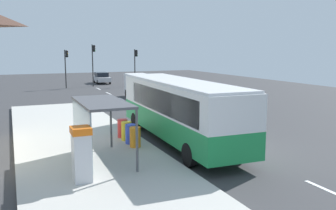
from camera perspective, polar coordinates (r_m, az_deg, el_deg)
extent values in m
cube|color=#38383A|center=(30.52, -5.06, -0.33)|extent=(56.00, 92.00, 0.04)
cube|color=beige|center=(17.54, -12.58, -6.97)|extent=(6.20, 30.00, 0.18)
cube|color=silver|center=(13.84, 23.94, -12.21)|extent=(0.16, 2.20, 0.01)
cube|color=silver|center=(17.40, 11.71, -7.36)|extent=(0.16, 2.20, 0.01)
cube|color=silver|center=(21.54, 4.04, -4.07)|extent=(0.16, 2.20, 0.01)
cube|color=silver|center=(25.98, -1.04, -1.83)|extent=(0.16, 2.20, 0.01)
cube|color=silver|center=(30.60, -4.61, -0.25)|extent=(0.16, 2.20, 0.01)
cube|color=silver|center=(35.32, -7.24, 0.92)|extent=(0.16, 2.20, 0.01)
cube|color=silver|center=(40.11, -9.24, 1.81)|extent=(0.16, 2.20, 0.01)
cube|color=silver|center=(44.94, -10.81, 2.50)|extent=(0.16, 2.20, 0.01)
cube|color=#1E8C47|center=(18.65, 1.69, -2.71)|extent=(2.81, 11.07, 1.15)
cube|color=silver|center=(18.43, 1.71, 1.25)|extent=(2.81, 11.07, 1.45)
cube|color=silver|center=(18.35, 1.72, 3.65)|extent=(2.68, 10.84, 0.12)
cube|color=black|center=(23.50, -3.60, 2.69)|extent=(2.30, 0.19, 1.22)
cube|color=black|center=(17.53, -1.27, 0.63)|extent=(0.32, 8.58, 1.10)
cylinder|color=black|center=(21.98, -5.09, -2.51)|extent=(0.31, 1.01, 1.00)
cylinder|color=black|center=(22.72, 0.38, -2.11)|extent=(0.31, 1.01, 1.00)
cylinder|color=black|center=(15.06, 3.36, -7.77)|extent=(0.31, 1.01, 1.00)
cylinder|color=black|center=(16.12, 10.71, -6.80)|extent=(0.31, 1.01, 1.00)
cube|color=white|center=(35.62, -4.20, 3.16)|extent=(2.11, 5.24, 1.96)
cube|color=black|center=(35.59, -4.20, 3.70)|extent=(2.11, 3.16, 0.44)
cylinder|color=black|center=(34.15, -1.71, 1.28)|extent=(0.23, 0.68, 0.68)
cylinder|color=black|center=(33.57, -4.58, 1.13)|extent=(0.23, 0.68, 0.68)
cylinder|color=black|center=(37.90, -3.82, 2.01)|extent=(0.23, 0.68, 0.68)
cylinder|color=black|center=(37.38, -6.44, 1.88)|extent=(0.23, 0.68, 0.68)
cube|color=#B7B7BC|center=(51.97, -10.29, 4.03)|extent=(1.98, 4.47, 0.60)
cube|color=black|center=(52.12, -10.35, 4.70)|extent=(1.68, 2.44, 0.60)
cylinder|color=black|center=(50.69, -9.04, 3.60)|extent=(0.23, 0.65, 0.64)
cylinder|color=black|center=(50.38, -10.87, 3.52)|extent=(0.23, 0.65, 0.64)
cylinder|color=black|center=(53.62, -9.72, 3.86)|extent=(0.23, 0.65, 0.64)
cylinder|color=black|center=(53.32, -11.45, 3.79)|extent=(0.23, 0.65, 0.64)
cube|color=silver|center=(13.20, -13.29, -7.99)|extent=(0.60, 0.70, 1.70)
cube|color=orange|center=(12.96, -13.44, -3.88)|extent=(0.66, 0.76, 0.24)
cube|color=black|center=(13.18, -12.00, -6.74)|extent=(0.03, 0.36, 0.44)
cylinder|color=orange|center=(17.40, -5.14, -4.99)|extent=(0.52, 0.52, 0.95)
cylinder|color=blue|center=(18.05, -5.84, -4.50)|extent=(0.52, 0.52, 0.95)
cylinder|color=yellow|center=(18.70, -6.50, -4.05)|extent=(0.52, 0.52, 0.95)
cylinder|color=red|center=(19.36, -7.10, -3.62)|extent=(0.52, 0.52, 0.95)
cylinder|color=#2D2D2D|center=(47.53, -5.19, 5.80)|extent=(0.14, 0.14, 4.72)
cube|color=black|center=(47.54, -4.97, 8.05)|extent=(0.24, 0.28, 0.84)
sphere|color=#360606|center=(47.57, -4.83, 8.39)|extent=(0.16, 0.16, 0.16)
sphere|color=#3C2C03|center=(47.58, -4.83, 8.05)|extent=(0.16, 0.16, 0.16)
sphere|color=green|center=(47.58, -4.82, 7.71)|extent=(0.16, 0.16, 0.16)
cylinder|color=#2D2D2D|center=(46.37, -15.69, 5.41)|extent=(0.14, 0.14, 4.67)
cube|color=black|center=(46.34, -15.52, 7.69)|extent=(0.24, 0.28, 0.84)
sphere|color=#360606|center=(46.35, -15.38, 8.04)|extent=(0.16, 0.16, 0.16)
sphere|color=#F2B20C|center=(46.36, -15.37, 7.70)|extent=(0.16, 0.16, 0.16)
sphere|color=black|center=(46.36, -15.35, 7.35)|extent=(0.16, 0.16, 0.16)
cylinder|color=#2D2D2D|center=(47.74, -11.66, 6.03)|extent=(0.14, 0.14, 5.32)
cube|color=black|center=(47.73, -11.48, 8.63)|extent=(0.24, 0.28, 0.84)
sphere|color=#360606|center=(47.76, -11.35, 8.97)|extent=(0.16, 0.16, 0.16)
sphere|color=#3C2C03|center=(47.76, -11.34, 8.64)|extent=(0.16, 0.16, 0.16)
sphere|color=green|center=(47.76, -11.33, 8.30)|extent=(0.16, 0.16, 0.16)
cube|color=#4C4C51|center=(15.10, -10.30, 0.42)|extent=(1.80, 4.00, 0.10)
cube|color=#8CA5B2|center=(15.15, -13.31, -4.26)|extent=(0.06, 3.80, 2.30)
cylinder|color=#4C4C51|center=(13.76, -4.87, -5.50)|extent=(0.10, 0.10, 2.44)
cylinder|color=#4C4C51|center=(17.32, -8.89, -2.60)|extent=(0.10, 0.10, 2.44)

